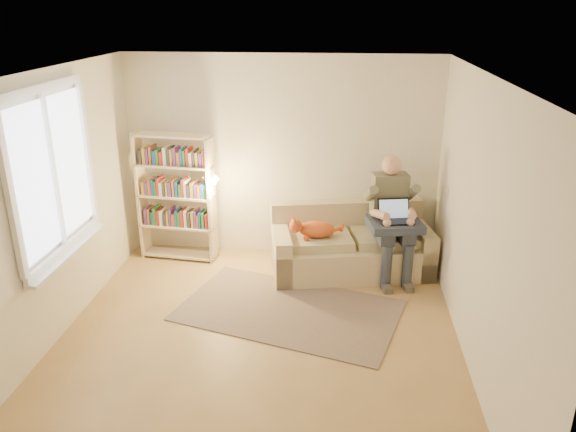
# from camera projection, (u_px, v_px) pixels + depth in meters

# --- Properties ---
(floor) EXTENTS (4.50, 4.50, 0.00)m
(floor) POSITION_uv_depth(u_px,v_px,m) (257.00, 343.00, 5.57)
(floor) COLOR #9B7746
(floor) RESTS_ON ground
(ceiling) EXTENTS (4.00, 4.50, 0.02)m
(ceiling) POSITION_uv_depth(u_px,v_px,m) (251.00, 75.00, 4.64)
(ceiling) COLOR white
(ceiling) RESTS_ON wall_back
(wall_left) EXTENTS (0.02, 4.50, 2.60)m
(wall_left) POSITION_uv_depth(u_px,v_px,m) (45.00, 214.00, 5.29)
(wall_left) COLOR silver
(wall_left) RESTS_ON floor
(wall_right) EXTENTS (0.02, 4.50, 2.60)m
(wall_right) POSITION_uv_depth(u_px,v_px,m) (480.00, 229.00, 4.92)
(wall_right) COLOR silver
(wall_right) RESTS_ON floor
(wall_back) EXTENTS (4.00, 0.02, 2.60)m
(wall_back) POSITION_uv_depth(u_px,v_px,m) (281.00, 158.00, 7.20)
(wall_back) COLOR silver
(wall_back) RESTS_ON floor
(wall_front) EXTENTS (4.00, 0.02, 2.60)m
(wall_front) POSITION_uv_depth(u_px,v_px,m) (190.00, 373.00, 3.01)
(wall_front) COLOR silver
(wall_front) RESTS_ON floor
(window) EXTENTS (0.12, 1.52, 1.69)m
(window) POSITION_uv_depth(u_px,v_px,m) (59.00, 199.00, 5.44)
(window) COLOR white
(window) RESTS_ON wall_left
(sofa) EXTENTS (2.06, 1.23, 0.82)m
(sofa) POSITION_uv_depth(u_px,v_px,m) (350.00, 248.00, 6.99)
(sofa) COLOR beige
(sofa) RESTS_ON floor
(person) EXTENTS (0.54, 0.74, 1.48)m
(person) POSITION_uv_depth(u_px,v_px,m) (392.00, 212.00, 6.71)
(person) COLOR #6C6E59
(person) RESTS_ON sofa
(cat) EXTENTS (0.65, 0.33, 0.25)m
(cat) POSITION_uv_depth(u_px,v_px,m) (315.00, 229.00, 6.71)
(cat) COLOR orange
(cat) RESTS_ON sofa
(blanket) EXTENTS (0.70, 0.61, 0.09)m
(blanket) POSITION_uv_depth(u_px,v_px,m) (397.00, 224.00, 6.60)
(blanket) COLOR #283146
(blanket) RESTS_ON person
(laptop) EXTENTS (0.43, 0.38, 0.32)m
(laptop) POSITION_uv_depth(u_px,v_px,m) (397.00, 215.00, 6.57)
(laptop) COLOR black
(laptop) RESTS_ON blanket
(bookshelf) EXTENTS (1.10, 0.42, 1.67)m
(bookshelf) POSITION_uv_depth(u_px,v_px,m) (176.00, 191.00, 7.12)
(bookshelf) COLOR beige
(bookshelf) RESTS_ON floor
(rug) EXTENTS (2.62, 1.98, 0.01)m
(rug) POSITION_uv_depth(u_px,v_px,m) (289.00, 310.00, 6.15)
(rug) COLOR #7D675B
(rug) RESTS_ON floor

